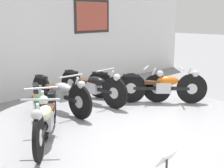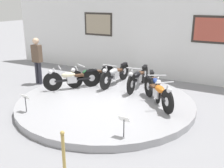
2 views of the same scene
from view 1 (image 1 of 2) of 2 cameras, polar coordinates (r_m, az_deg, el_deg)
The scene contains 10 objects.
ground_plane at distance 5.82m, azimuth 3.17°, elevation -8.97°, with size 60.00×60.00×0.00m, color gray.
display_platform at distance 5.79m, azimuth 3.18°, elevation -8.07°, with size 5.40×5.40×0.20m, color #99999E.
back_wall at distance 8.35m, azimuth -16.63°, elevation 10.48°, with size 14.00×0.22×3.82m.
motorcycle_cream at distance 4.91m, azimuth -12.01°, elevation -6.09°, with size 1.40×1.50×0.80m.
motorcycle_green at distance 5.65m, azimuth -13.05°, elevation -3.81°, with size 0.95×1.78×0.79m.
motorcycle_silver at distance 6.39m, azimuth -9.43°, elevation -1.57°, with size 0.54×2.02×0.81m.
motorcycle_black at distance 6.94m, azimuth -3.50°, elevation -0.30°, with size 0.54×2.03×0.81m.
motorcycle_blue at distance 7.18m, azimuth 3.23°, elevation 0.03°, with size 0.97×1.79×0.80m.
motorcycle_orange at distance 7.03m, azimuth 9.33°, elevation -0.29°, with size 1.39×1.55×0.81m.
info_placard_front_left at distance 3.50m, azimuth 9.96°, elevation -14.23°, with size 0.26×0.11×0.51m.
Camera 1 is at (-4.10, -3.55, 2.12)m, focal length 50.00 mm.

